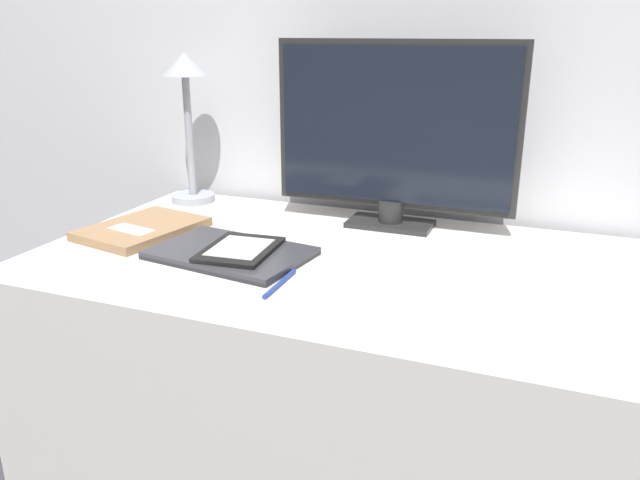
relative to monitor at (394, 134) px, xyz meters
The scene contains 9 objects.
wall_back 0.31m from the monitor, 101.38° to the left, with size 3.60×0.05×2.40m.
desk 0.63m from the monitor, 97.14° to the right, with size 1.29×0.73×0.71m.
monitor is the anchor object (origin of this frame).
keyboard 0.41m from the monitor, 66.11° to the right, with size 0.28×0.11×0.01m.
laptop 0.47m from the monitor, 127.27° to the right, with size 0.34×0.25×0.02m.
ereader 0.46m from the monitor, 124.31° to the right, with size 0.15×0.19×0.01m.
desk_lamp 0.57m from the monitor, behind, with size 0.12×0.12×0.40m.
notebook 0.63m from the monitor, 152.97° to the right, with size 0.24×0.30×0.02m.
pen 0.50m from the monitor, 101.99° to the right, with size 0.01×0.14×0.01m.
Camera 1 is at (0.40, -1.00, 1.17)m, focal length 35.00 mm.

